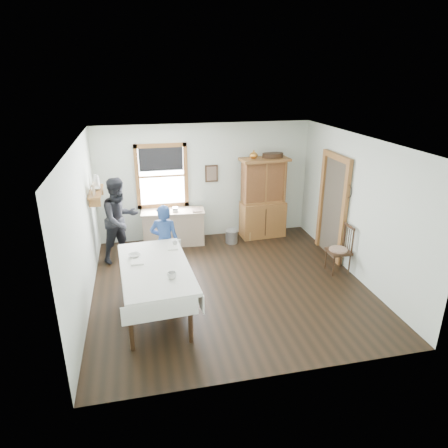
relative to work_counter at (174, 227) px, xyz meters
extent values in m
cube|color=black|center=(0.81, -2.15, -0.40)|extent=(5.00, 5.00, 0.01)
cube|color=white|center=(0.81, -2.15, 2.29)|extent=(5.00, 5.00, 0.01)
cube|color=silver|center=(0.81, 0.35, 0.94)|extent=(5.00, 0.01, 2.70)
cube|color=silver|center=(0.81, -4.65, 0.94)|extent=(5.00, 0.01, 2.70)
cube|color=silver|center=(-1.69, -2.15, 0.94)|extent=(0.01, 5.00, 2.70)
cube|color=silver|center=(3.31, -2.15, 0.94)|extent=(0.01, 5.00, 2.70)
cube|color=white|center=(-0.19, 0.34, 1.14)|extent=(1.00, 0.02, 1.30)
cube|color=#96632E|center=(-0.19, 0.31, 1.84)|extent=(1.18, 0.06, 0.09)
cube|color=#96632E|center=(-0.19, 0.31, 0.45)|extent=(1.18, 0.06, 0.09)
cube|color=#96632E|center=(-0.73, 0.31, 1.14)|extent=(0.09, 0.06, 1.48)
cube|color=#96632E|center=(0.36, 0.31, 1.14)|extent=(0.09, 0.06, 1.48)
cube|color=black|center=(-0.19, 0.29, 1.53)|extent=(0.98, 0.03, 0.52)
cube|color=#473E32|center=(3.28, -1.30, 0.64)|extent=(0.03, 0.90, 2.10)
cube|color=#96632E|center=(3.25, -1.81, 0.64)|extent=(0.08, 0.12, 2.10)
cube|color=#96632E|center=(3.25, -0.79, 0.64)|extent=(0.08, 0.12, 2.10)
cube|color=#96632E|center=(3.25, -1.30, 1.75)|extent=(0.08, 1.14, 0.12)
cube|color=#96632E|center=(-1.56, -0.65, 1.14)|extent=(0.24, 1.00, 0.04)
cube|color=#96632E|center=(-1.56, -1.05, 1.04)|extent=(0.22, 0.03, 0.18)
cube|color=#96632E|center=(-1.56, -0.25, 1.04)|extent=(0.22, 0.03, 0.18)
cube|color=tan|center=(-1.56, -0.95, 1.27)|extent=(0.03, 0.22, 0.24)
cylinder|color=silver|center=(-1.56, -0.30, 1.27)|extent=(0.12, 0.12, 0.22)
cube|color=#382113|center=(0.96, 0.31, 1.14)|extent=(0.30, 0.04, 0.40)
torus|color=black|center=(3.26, -1.85, 1.31)|extent=(0.01, 0.27, 0.27)
cube|color=tan|center=(0.00, 0.00, 0.00)|extent=(1.46, 0.65, 0.81)
cube|color=#96632E|center=(2.15, 0.02, 0.55)|extent=(1.16, 0.60, 1.92)
cube|color=silver|center=(-0.55, -2.77, 0.02)|extent=(1.27, 2.20, 0.85)
cube|color=#382113|center=(3.05, -2.10, 0.09)|extent=(0.46, 0.46, 0.99)
cube|color=#A2A6AB|center=(1.32, -0.24, -0.26)|extent=(0.33, 0.33, 0.30)
cube|color=#A6884B|center=(1.91, -0.08, -0.30)|extent=(0.41, 0.32, 0.21)
imported|color=navy|center=(-0.31, -1.59, 0.28)|extent=(0.57, 0.44, 1.38)
imported|color=black|center=(-1.14, -0.57, 0.42)|extent=(1.02, 0.98, 1.66)
imported|color=silver|center=(-0.33, -3.25, 0.50)|extent=(0.17, 0.17, 0.11)
imported|color=silver|center=(-0.16, -2.04, 0.49)|extent=(0.11, 0.11, 0.09)
imported|color=silver|center=(-0.88, -2.34, 0.47)|extent=(0.28, 0.28, 0.05)
imported|color=brown|center=(0.42, -0.11, 0.42)|extent=(0.18, 0.24, 0.02)
imported|color=silver|center=(-0.19, 0.00, 0.44)|extent=(0.25, 0.25, 0.06)
imported|color=silver|center=(-1.56, -0.60, 1.19)|extent=(0.22, 0.22, 0.05)
camera|label=1|loc=(-0.71, -8.62, 3.38)|focal=32.00mm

